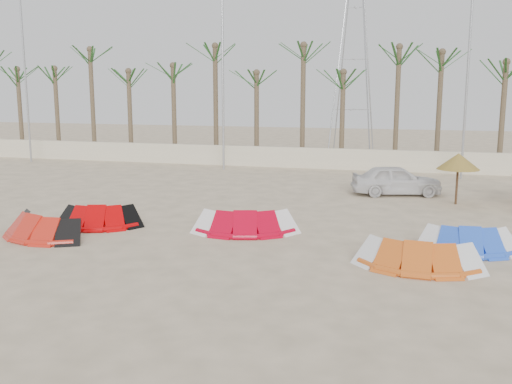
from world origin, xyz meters
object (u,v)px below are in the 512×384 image
(kite_orange, at_px, (418,252))
(car, at_px, (396,180))
(kite_red_right, at_px, (248,220))
(kite_red_left, at_px, (47,224))
(kite_red_mid, at_px, (103,215))
(parasol_left, at_px, (458,161))
(kite_blue, at_px, (468,238))

(kite_orange, bearing_deg, car, 95.09)
(kite_red_right, xyz_separation_m, kite_orange, (5.77, -2.58, -0.00))
(kite_red_right, relative_size, kite_orange, 1.09)
(kite_red_left, distance_m, kite_red_mid, 2.12)
(parasol_left, bearing_deg, kite_blue, -90.95)
(kite_red_left, relative_size, car, 0.90)
(kite_red_left, bearing_deg, kite_red_right, 21.16)
(kite_red_left, xyz_separation_m, parasol_left, (13.81, 9.51, 1.46))
(kite_red_right, height_order, kite_blue, same)
(kite_blue, bearing_deg, kite_orange, -125.82)
(kite_red_mid, distance_m, kite_red_right, 5.40)
(kite_red_right, distance_m, kite_orange, 6.32)
(kite_red_right, xyz_separation_m, kite_blue, (7.25, -0.52, -0.00))
(parasol_left, bearing_deg, kite_red_mid, -148.93)
(kite_red_mid, height_order, kite_orange, same)
(kite_orange, height_order, parasol_left, parasol_left)
(parasol_left, relative_size, car, 0.54)
(kite_red_mid, bearing_deg, kite_blue, 0.60)
(kite_red_mid, bearing_deg, kite_red_right, 6.96)
(kite_blue, bearing_deg, kite_red_right, 175.88)
(kite_red_right, bearing_deg, car, 61.00)
(kite_red_left, relative_size, kite_orange, 1.08)
(kite_red_mid, relative_size, kite_orange, 0.96)
(kite_red_left, xyz_separation_m, kite_red_mid, (1.07, 1.83, -0.00))
(kite_red_right, distance_m, kite_blue, 7.27)
(kite_blue, relative_size, parasol_left, 1.38)
(kite_red_mid, relative_size, kite_red_right, 0.88)
(kite_orange, bearing_deg, kite_red_left, 179.59)
(kite_red_mid, bearing_deg, parasol_left, 31.07)
(kite_red_left, height_order, kite_red_mid, same)
(kite_red_left, xyz_separation_m, car, (11.21, 11.11, 0.29))
(kite_orange, relative_size, kite_blue, 1.13)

